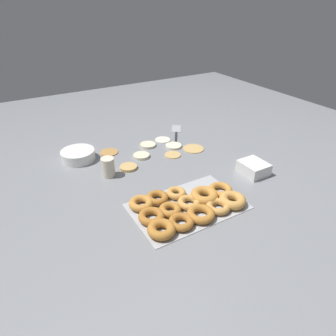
{
  "coord_description": "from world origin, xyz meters",
  "views": [
    {
      "loc": [
        -0.67,
        -1.18,
        0.76
      ],
      "look_at": [
        -0.05,
        -0.13,
        0.04
      ],
      "focal_mm": 32.0,
      "sensor_mm": 36.0,
      "label": 1
    }
  ],
  "objects_px": {
    "pancake_0": "(128,167)",
    "pancake_1": "(173,154)",
    "paper_cup": "(108,167)",
    "pancake_6": "(109,152)",
    "pancake_3": "(141,156)",
    "pancake_7": "(174,146)",
    "spatula": "(176,130)",
    "batter_bowl": "(78,155)",
    "pancake_2": "(163,139)",
    "pancake_5": "(148,145)",
    "donut_tray": "(189,206)",
    "pancake_4": "(193,148)",
    "container_stack": "(253,168)"
  },
  "relations": [
    {
      "from": "pancake_6",
      "to": "spatula",
      "type": "xyz_separation_m",
      "value": [
        0.48,
        0.07,
        -0.0
      ]
    },
    {
      "from": "pancake_3",
      "to": "pancake_6",
      "type": "distance_m",
      "value": 0.19
    },
    {
      "from": "paper_cup",
      "to": "pancake_1",
      "type": "bearing_deg",
      "value": 3.82
    },
    {
      "from": "container_stack",
      "to": "donut_tray",
      "type": "bearing_deg",
      "value": -169.73
    },
    {
      "from": "container_stack",
      "to": "pancake_0",
      "type": "bearing_deg",
      "value": 145.38
    },
    {
      "from": "pancake_0",
      "to": "pancake_5",
      "type": "distance_m",
      "value": 0.27
    },
    {
      "from": "pancake_1",
      "to": "batter_bowl",
      "type": "height_order",
      "value": "batter_bowl"
    },
    {
      "from": "pancake_0",
      "to": "pancake_7",
      "type": "relative_size",
      "value": 0.95
    },
    {
      "from": "donut_tray",
      "to": "pancake_6",
      "type": "bearing_deg",
      "value": 98.91
    },
    {
      "from": "pancake_1",
      "to": "pancake_2",
      "type": "xyz_separation_m",
      "value": [
        0.05,
        0.2,
        -0.0
      ]
    },
    {
      "from": "pancake_4",
      "to": "donut_tray",
      "type": "relative_size",
      "value": 0.26
    },
    {
      "from": "pancake_1",
      "to": "container_stack",
      "type": "relative_size",
      "value": 0.68
    },
    {
      "from": "donut_tray",
      "to": "paper_cup",
      "type": "xyz_separation_m",
      "value": [
        -0.19,
        0.41,
        0.03
      ]
    },
    {
      "from": "pancake_7",
      "to": "batter_bowl",
      "type": "relative_size",
      "value": 0.52
    },
    {
      "from": "pancake_4",
      "to": "donut_tray",
      "type": "distance_m",
      "value": 0.55
    },
    {
      "from": "batter_bowl",
      "to": "spatula",
      "type": "height_order",
      "value": "batter_bowl"
    },
    {
      "from": "pancake_1",
      "to": "pancake_3",
      "type": "height_order",
      "value": "pancake_3"
    },
    {
      "from": "pancake_4",
      "to": "pancake_7",
      "type": "xyz_separation_m",
      "value": [
        -0.08,
        0.08,
        0.0
      ]
    },
    {
      "from": "spatula",
      "to": "pancake_6",
      "type": "bearing_deg",
      "value": 131.86
    },
    {
      "from": "pancake_0",
      "to": "pancake_7",
      "type": "distance_m",
      "value": 0.33
    },
    {
      "from": "donut_tray",
      "to": "paper_cup",
      "type": "height_order",
      "value": "paper_cup"
    },
    {
      "from": "paper_cup",
      "to": "spatula",
      "type": "bearing_deg",
      "value": 28.02
    },
    {
      "from": "container_stack",
      "to": "pancake_7",
      "type": "bearing_deg",
      "value": 112.5
    },
    {
      "from": "pancake_0",
      "to": "pancake_3",
      "type": "height_order",
      "value": "pancake_3"
    },
    {
      "from": "pancake_0",
      "to": "batter_bowl",
      "type": "bearing_deg",
      "value": 131.43
    },
    {
      "from": "pancake_2",
      "to": "pancake_0",
      "type": "bearing_deg",
      "value": -146.8
    },
    {
      "from": "pancake_2",
      "to": "pancake_3",
      "type": "height_order",
      "value": "pancake_3"
    },
    {
      "from": "pancake_0",
      "to": "batter_bowl",
      "type": "relative_size",
      "value": 0.5
    },
    {
      "from": "pancake_4",
      "to": "batter_bowl",
      "type": "bearing_deg",
      "value": 161.21
    },
    {
      "from": "pancake_1",
      "to": "pancake_7",
      "type": "bearing_deg",
      "value": 56.16
    },
    {
      "from": "pancake_0",
      "to": "donut_tray",
      "type": "xyz_separation_m",
      "value": [
        0.08,
        -0.43,
        0.01
      ]
    },
    {
      "from": "pancake_0",
      "to": "pancake_6",
      "type": "relative_size",
      "value": 0.89
    },
    {
      "from": "pancake_5",
      "to": "batter_bowl",
      "type": "relative_size",
      "value": 0.51
    },
    {
      "from": "pancake_4",
      "to": "pancake_2",
      "type": "bearing_deg",
      "value": 115.34
    },
    {
      "from": "pancake_7",
      "to": "pancake_4",
      "type": "bearing_deg",
      "value": -44.72
    },
    {
      "from": "pancake_4",
      "to": "container_stack",
      "type": "bearing_deg",
      "value": -74.28
    },
    {
      "from": "pancake_2",
      "to": "batter_bowl",
      "type": "bearing_deg",
      "value": 178.79
    },
    {
      "from": "pancake_2",
      "to": "pancake_7",
      "type": "height_order",
      "value": "pancake_7"
    },
    {
      "from": "pancake_3",
      "to": "batter_bowl",
      "type": "xyz_separation_m",
      "value": [
        -0.3,
        0.14,
        0.02
      ]
    },
    {
      "from": "pancake_3",
      "to": "pancake_4",
      "type": "relative_size",
      "value": 0.75
    },
    {
      "from": "pancake_1",
      "to": "pancake_4",
      "type": "height_order",
      "value": "same"
    },
    {
      "from": "pancake_5",
      "to": "batter_bowl",
      "type": "bearing_deg",
      "value": 174.37
    },
    {
      "from": "spatula",
      "to": "donut_tray",
      "type": "bearing_deg",
      "value": -175.21
    },
    {
      "from": "batter_bowl",
      "to": "pancake_6",
      "type": "bearing_deg",
      "value": -1.5
    },
    {
      "from": "pancake_0",
      "to": "pancake_3",
      "type": "relative_size",
      "value": 0.99
    },
    {
      "from": "pancake_4",
      "to": "batter_bowl",
      "type": "distance_m",
      "value": 0.63
    },
    {
      "from": "pancake_0",
      "to": "pancake_1",
      "type": "bearing_deg",
      "value": 1.73
    },
    {
      "from": "pancake_3",
      "to": "pancake_6",
      "type": "bearing_deg",
      "value": 134.53
    },
    {
      "from": "pancake_2",
      "to": "batter_bowl",
      "type": "xyz_separation_m",
      "value": [
        -0.5,
        0.01,
        0.02
      ]
    },
    {
      "from": "paper_cup",
      "to": "pancake_6",
      "type": "bearing_deg",
      "value": 69.24
    }
  ]
}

